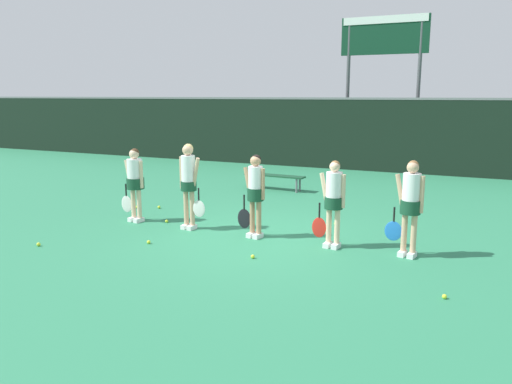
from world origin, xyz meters
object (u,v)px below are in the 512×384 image
at_px(player_1, 189,179).
at_px(tennis_ball_4, 444,297).
at_px(player_0, 135,179).
at_px(tennis_ball_6, 159,207).
at_px(tennis_ball_0, 253,257).
at_px(tennis_ball_7, 137,207).
at_px(player_4, 410,201).
at_px(bench_courtside, 274,177).
at_px(tennis_ball_5, 336,223).
at_px(tennis_ball_2, 167,221).
at_px(scoreboard, 384,52).
at_px(player_3, 333,198).
at_px(player_2, 255,190).
at_px(tennis_ball_1, 149,242).
at_px(tennis_ball_3, 39,244).

relative_size(player_1, tennis_ball_4, 26.81).
bearing_deg(player_0, tennis_ball_6, 111.96).
xyz_separation_m(tennis_ball_0, tennis_ball_7, (-4.25, 2.29, -0.00)).
distance_m(player_4, tennis_ball_0, 2.87).
bearing_deg(tennis_ball_7, bench_courtside, 59.78).
relative_size(player_4, tennis_ball_4, 25.25).
relative_size(tennis_ball_5, tennis_ball_7, 0.95).
xyz_separation_m(player_0, tennis_ball_6, (-0.29, 1.25, -0.93)).
xyz_separation_m(tennis_ball_4, tennis_ball_7, (-7.40, 2.76, 0.00)).
distance_m(tennis_ball_0, tennis_ball_2, 3.11).
distance_m(tennis_ball_0, tennis_ball_7, 4.83).
bearing_deg(tennis_ball_5, tennis_ball_0, -103.60).
bearing_deg(player_4, scoreboard, 113.81).
distance_m(player_3, tennis_ball_2, 3.94).
relative_size(scoreboard, tennis_ball_0, 81.48).
xyz_separation_m(bench_courtside, player_1, (0.06, -4.78, 0.68)).
relative_size(scoreboard, player_2, 3.43).
xyz_separation_m(player_3, tennis_ball_0, (-1.06, -1.21, -0.90)).
distance_m(player_2, player_3, 1.57).
bearing_deg(tennis_ball_6, tennis_ball_4, -23.37).
xyz_separation_m(tennis_ball_4, tennis_ball_6, (-6.89, 2.98, 0.00)).
bearing_deg(tennis_ball_1, tennis_ball_5, 45.09).
bearing_deg(tennis_ball_1, tennis_ball_0, 1.15).
relative_size(scoreboard, player_3, 3.49).
xyz_separation_m(player_2, player_3, (1.57, -0.01, -0.02)).
distance_m(player_0, tennis_ball_5, 4.51).
distance_m(bench_courtside, player_0, 4.96).
bearing_deg(player_1, player_4, 4.51).
bearing_deg(player_4, tennis_ball_1, -154.08).
bearing_deg(tennis_ball_5, player_4, -42.12).
xyz_separation_m(bench_courtside, tennis_ball_4, (5.24, -6.46, -0.36)).
xyz_separation_m(player_0, player_3, (4.51, -0.06, -0.03)).
distance_m(tennis_ball_0, tennis_ball_4, 3.18).
height_order(player_2, tennis_ball_1, player_2).
xyz_separation_m(player_4, tennis_ball_4, (0.74, -1.70, -0.95)).
bearing_deg(player_2, tennis_ball_3, -137.10).
bearing_deg(tennis_ball_3, scoreboard, 74.23).
height_order(tennis_ball_2, tennis_ball_3, tennis_ball_3).
relative_size(scoreboard, bench_courtside, 3.02).
relative_size(player_0, player_4, 0.97).
relative_size(player_4, tennis_ball_0, 24.39).
bearing_deg(player_0, tennis_ball_1, -36.56).
bearing_deg(tennis_ball_6, tennis_ball_7, -156.04).
xyz_separation_m(tennis_ball_0, tennis_ball_2, (-2.77, 1.43, -0.00)).
xyz_separation_m(player_3, tennis_ball_1, (-3.22, -1.25, -0.90)).
height_order(tennis_ball_6, tennis_ball_7, tennis_ball_6).
bearing_deg(tennis_ball_5, tennis_ball_6, -176.32).
xyz_separation_m(player_2, player_4, (2.92, 0.02, 0.03)).
relative_size(bench_courtside, tennis_ball_4, 27.94).
xyz_separation_m(bench_courtside, player_2, (1.58, -4.78, 0.57)).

